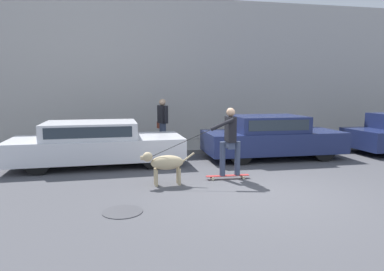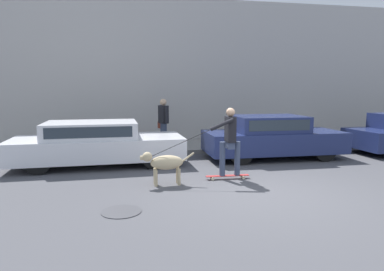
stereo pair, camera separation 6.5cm
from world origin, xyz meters
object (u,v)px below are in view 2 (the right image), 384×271
at_px(parked_car_0, 97,143).
at_px(parked_car_1, 272,137).
at_px(skateboarder, 230,139).
at_px(pedestrian_with_bag, 163,120).
at_px(dog, 165,163).

bearing_deg(parked_car_0, parked_car_1, -1.77).
height_order(skateboarder, pedestrian_with_bag, pedestrian_with_bag).
bearing_deg(dog, parked_car_1, -147.84).
xyz_separation_m(parked_car_1, pedestrian_with_bag, (-3.06, 1.92, 0.40)).
distance_m(parked_car_0, pedestrian_with_bag, 2.82).
height_order(parked_car_1, dog, parked_car_1).
distance_m(parked_car_1, pedestrian_with_bag, 3.64).
relative_size(dog, skateboarder, 0.50).
xyz_separation_m(skateboarder, pedestrian_with_bag, (-1.08, 4.05, 0.09)).
height_order(parked_car_0, dog, parked_car_0).
bearing_deg(dog, pedestrian_with_bag, -97.47).
distance_m(parked_car_0, skateboarder, 3.78).
bearing_deg(parked_car_1, dog, -146.28).
xyz_separation_m(parked_car_0, dog, (1.59, -2.34, -0.11)).
xyz_separation_m(parked_car_0, parked_car_1, (5.08, 0.00, 0.03)).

